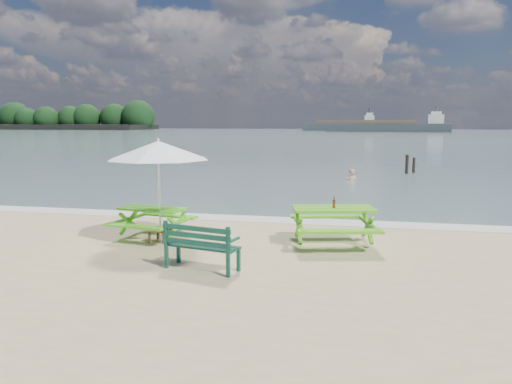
% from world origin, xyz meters
% --- Properties ---
extents(sea, '(300.00, 300.00, 0.00)m').
position_xyz_m(sea, '(0.00, 85.00, 0.00)').
color(sea, slate).
rests_on(sea, ground).
extents(foam_strip, '(22.00, 0.90, 0.01)m').
position_xyz_m(foam_strip, '(0.00, 4.60, 0.01)').
color(foam_strip, silver).
rests_on(foam_strip, ground).
extents(island_headland, '(90.00, 22.00, 7.60)m').
position_xyz_m(island_headland, '(-110.00, 140.00, 3.26)').
color(island_headland, black).
rests_on(island_headland, ground).
extents(picnic_table_left, '(1.78, 1.91, 0.72)m').
position_xyz_m(picnic_table_left, '(-1.63, 1.89, 0.34)').
color(picnic_table_left, '#4BBC1C').
rests_on(picnic_table_left, ground).
extents(picnic_table_right, '(2.15, 2.30, 0.83)m').
position_xyz_m(picnic_table_right, '(2.52, 2.15, 0.40)').
color(picnic_table_right, '#52B01A').
rests_on(picnic_table_right, ground).
extents(park_bench, '(1.46, 0.77, 0.86)m').
position_xyz_m(park_bench, '(0.28, -0.24, 0.26)').
color(park_bench, '#0E3C2D').
rests_on(park_bench, ground).
extents(side_table, '(0.52, 0.52, 0.30)m').
position_xyz_m(side_table, '(-1.32, 1.62, 0.16)').
color(side_table, brown).
rests_on(side_table, ground).
extents(patio_umbrella, '(2.58, 2.58, 2.28)m').
position_xyz_m(patio_umbrella, '(-1.32, 1.62, 2.07)').
color(patio_umbrella, silver).
rests_on(patio_umbrella, ground).
extents(beer_bottle, '(0.06, 0.06, 0.25)m').
position_xyz_m(beer_bottle, '(2.53, 2.10, 0.92)').
color(beer_bottle, '#8B5514').
rests_on(beer_bottle, picnic_table_right).
extents(swimmer, '(0.68, 0.56, 1.60)m').
position_xyz_m(swimmer, '(2.60, 14.68, -0.28)').
color(swimmer, tan).
rests_on(swimmer, ground).
extents(mooring_pilings, '(0.56, 0.76, 1.19)m').
position_xyz_m(mooring_pilings, '(5.51, 18.33, 0.36)').
color(mooring_pilings, black).
rests_on(mooring_pilings, ground).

